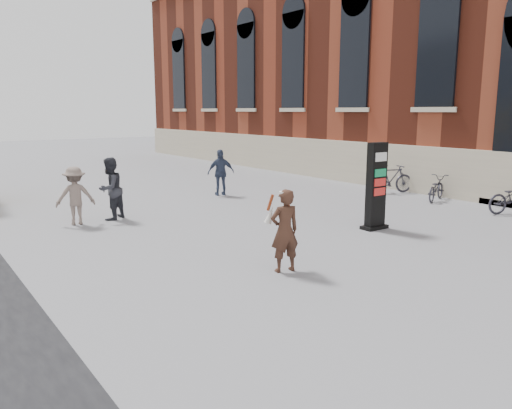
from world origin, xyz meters
TOP-DOWN VIEW (x-y plane):
  - ground at (0.00, 0.00)m, footprint 100.00×100.00m
  - info_pylon at (3.55, 1.46)m, footprint 0.74×0.38m
  - woman at (-0.67, 0.09)m, footprint 0.70×0.66m
  - pedestrian_a at (-1.74, 6.72)m, footprint 1.11×1.05m
  - pedestrian_b at (-2.75, 6.66)m, footprint 1.14×0.79m
  - pedestrian_c at (3.07, 8.45)m, footprint 1.08×0.71m
  - bike_6 at (8.60, 3.09)m, footprint 1.77×1.13m
  - bike_7 at (8.60, 5.07)m, footprint 1.90×1.11m

SIDE VIEW (x-z plane):
  - ground at x=0.00m, z-range 0.00..0.00m
  - bike_6 at x=8.60m, z-range 0.00..0.88m
  - bike_7 at x=8.60m, z-range 0.00..1.10m
  - pedestrian_b at x=-2.75m, z-range 0.00..1.61m
  - woman at x=-0.67m, z-range 0.02..1.66m
  - pedestrian_c at x=3.07m, z-range 0.00..1.71m
  - pedestrian_a at x=-1.74m, z-range 0.00..1.80m
  - info_pylon at x=3.55m, z-range 0.00..2.30m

